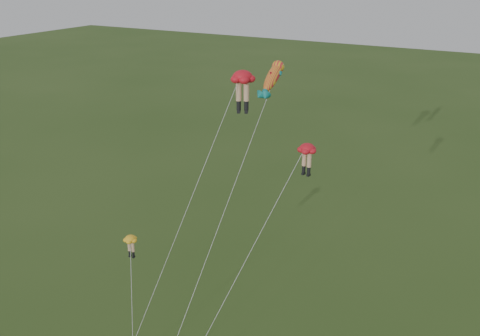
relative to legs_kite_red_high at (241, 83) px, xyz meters
The scene contains 4 objects.
legs_kite_red_high is the anchor object (origin of this frame).
legs_kite_red_mid 6.53m from the legs_kite_red_high, 12.02° to the right, with size 5.32×10.11×14.90m.
legs_kite_yellow 12.90m from the legs_kite_red_high, 116.93° to the right, with size 1.90×2.88×9.17m.
fish_kite 2.19m from the legs_kite_red_high, 46.71° to the left, with size 2.98×12.38×19.49m.
Camera 1 is at (18.21, -22.84, 25.56)m, focal length 40.00 mm.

